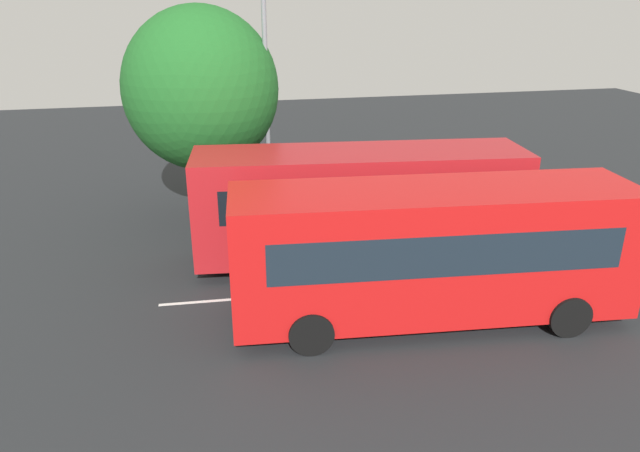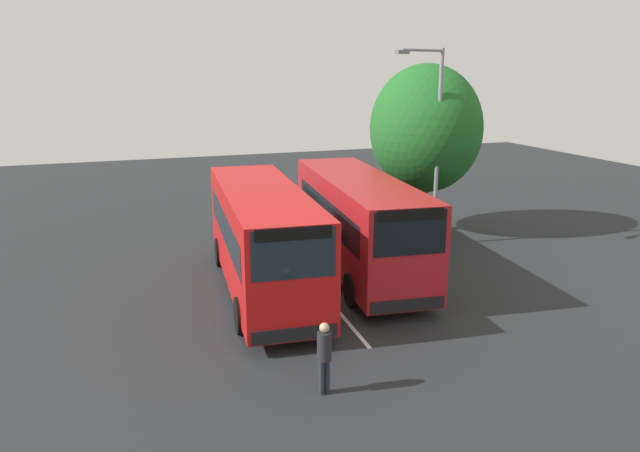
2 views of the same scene
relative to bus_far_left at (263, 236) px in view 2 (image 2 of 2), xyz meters
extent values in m
plane|color=#232628|center=(-0.81, 1.81, -1.85)|extent=(60.82, 60.82, 0.00)
cube|color=red|center=(-0.03, 0.00, 0.01)|extent=(9.58, 3.19, 3.01)
cube|color=#19232D|center=(4.62, -0.40, 0.82)|extent=(0.30, 2.10, 1.26)
cube|color=#19232D|center=(0.07, 1.16, 0.37)|extent=(7.88, 0.77, 0.96)
cube|color=#19232D|center=(-0.13, -1.15, 0.37)|extent=(7.88, 0.77, 0.96)
cube|color=black|center=(4.64, -0.40, 1.34)|extent=(0.27, 1.91, 0.32)
cube|color=black|center=(4.65, -0.41, -1.27)|extent=(0.29, 2.19, 0.36)
cylinder|color=black|center=(3.07, 0.87, -1.34)|extent=(1.04, 0.37, 1.02)
cylinder|color=black|center=(2.87, -1.39, -1.34)|extent=(1.04, 0.37, 1.02)
cylinder|color=black|center=(-2.93, 1.39, -1.34)|extent=(1.04, 0.37, 1.02)
cylinder|color=black|center=(-3.13, -0.86, -1.34)|extent=(1.04, 0.37, 1.02)
cube|color=#AD191E|center=(-0.80, 3.64, 0.01)|extent=(9.61, 3.36, 3.01)
cube|color=black|center=(3.84, 3.15, 0.82)|extent=(0.34, 2.10, 1.26)
cube|color=black|center=(-0.67, 4.80, 0.37)|extent=(7.87, 0.91, 0.96)
cube|color=black|center=(-0.92, 2.49, 0.37)|extent=(7.87, 0.91, 0.96)
cube|color=black|center=(3.86, 3.15, 1.34)|extent=(0.30, 1.91, 0.32)
cube|color=black|center=(3.87, 3.15, -1.27)|extent=(0.33, 2.19, 0.36)
cylinder|color=black|center=(2.32, 4.45, -1.34)|extent=(1.04, 0.39, 1.02)
cylinder|color=black|center=(2.08, 2.20, -1.34)|extent=(1.04, 0.39, 1.02)
cylinder|color=black|center=(-3.67, 5.08, -1.34)|extent=(1.04, 0.39, 1.02)
cylinder|color=black|center=(-3.91, 2.83, -1.34)|extent=(1.04, 0.39, 1.02)
cylinder|color=#232833|center=(6.65, -0.41, -1.44)|extent=(0.13, 0.13, 0.82)
cylinder|color=#232833|center=(6.60, -0.26, -1.44)|extent=(0.13, 0.13, 0.82)
cylinder|color=#232328|center=(6.62, -0.33, -0.70)|extent=(0.41, 0.41, 0.65)
sphere|color=tan|center=(6.62, -0.33, -0.27)|extent=(0.22, 0.22, 0.22)
cylinder|color=gray|center=(-2.88, 7.85, 2.02)|extent=(0.16, 0.16, 7.73)
cylinder|color=gray|center=(-2.53, 6.83, 5.79)|extent=(0.80, 2.08, 0.10)
cube|color=slate|center=(-2.17, 5.80, 5.71)|extent=(0.37, 0.59, 0.14)
cylinder|color=#4C3823|center=(-4.98, 8.45, -0.57)|extent=(0.44, 0.44, 2.56)
ellipsoid|color=#1E6023|center=(-4.98, 8.45, 2.64)|extent=(5.16, 4.64, 5.41)
cube|color=silver|center=(-0.81, 1.81, -1.84)|extent=(11.50, 0.67, 0.01)
camera|label=1|loc=(-5.29, -11.87, 5.65)|focal=33.19mm
camera|label=2|loc=(18.05, -4.49, 5.21)|focal=34.12mm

